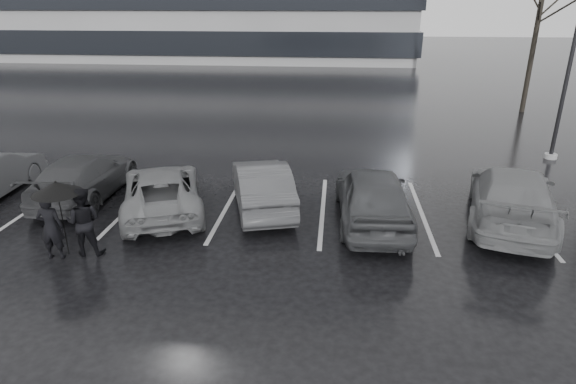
# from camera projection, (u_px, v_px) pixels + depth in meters

# --- Properties ---
(ground) EXTENTS (160.00, 160.00, 0.00)m
(ground) POSITION_uv_depth(u_px,v_px,m) (294.00, 250.00, 11.60)
(ground) COLOR black
(ground) RESTS_ON ground
(car_main) EXTENTS (2.03, 4.60, 1.54)m
(car_main) POSITION_uv_depth(u_px,v_px,m) (373.00, 195.00, 12.82)
(car_main) COLOR black
(car_main) RESTS_ON ground
(car_west_a) EXTENTS (2.53, 4.41, 1.37)m
(car_west_a) POSITION_uv_depth(u_px,v_px,m) (262.00, 185.00, 13.79)
(car_west_a) COLOR #29292B
(car_west_a) RESTS_ON ground
(car_west_b) EXTENTS (3.47, 4.94, 1.25)m
(car_west_b) POSITION_uv_depth(u_px,v_px,m) (162.00, 190.00, 13.57)
(car_west_b) COLOR #4E4E50
(car_west_b) RESTS_ON ground
(car_west_c) EXTENTS (1.95, 4.60, 1.32)m
(car_west_c) POSITION_uv_depth(u_px,v_px,m) (85.00, 176.00, 14.55)
(car_west_c) COLOR black
(car_west_c) RESTS_ON ground
(car_east) EXTENTS (3.37, 5.54, 1.50)m
(car_east) POSITION_uv_depth(u_px,v_px,m) (512.00, 196.00, 12.85)
(car_east) COLOR #4E4E50
(car_east) RESTS_ON ground
(pedestrian_left) EXTENTS (0.62, 0.45, 1.56)m
(pedestrian_left) POSITION_uv_depth(u_px,v_px,m) (51.00, 227.00, 10.97)
(pedestrian_left) COLOR black
(pedestrian_left) RESTS_ON ground
(pedestrian_right) EXTENTS (0.88, 0.73, 1.66)m
(pedestrian_right) POSITION_uv_depth(u_px,v_px,m) (84.00, 221.00, 11.16)
(pedestrian_right) COLOR black
(pedestrian_right) RESTS_ON ground
(umbrella) EXTENTS (1.09, 1.09, 1.85)m
(umbrella) POSITION_uv_depth(u_px,v_px,m) (56.00, 188.00, 10.79)
(umbrella) COLOR black
(umbrella) RESTS_ON ground
(lamp_post) EXTENTS (0.46, 0.46, 8.33)m
(lamp_post) POSITION_uv_depth(u_px,v_px,m) (572.00, 55.00, 17.00)
(lamp_post) COLOR #949597
(lamp_post) RESTS_ON ground
(stall_stripes) EXTENTS (19.72, 5.00, 0.00)m
(stall_stripes) POSITION_uv_depth(u_px,v_px,m) (275.00, 208.00, 13.99)
(stall_stripes) COLOR #AFAFB2
(stall_stripes) RESTS_ON ground
(tree_north) EXTENTS (0.26, 0.26, 8.50)m
(tree_north) POSITION_uv_depth(u_px,v_px,m) (536.00, 30.00, 24.75)
(tree_north) COLOR black
(tree_north) RESTS_ON ground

